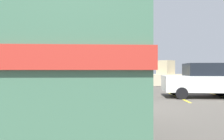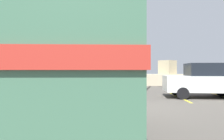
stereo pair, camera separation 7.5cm
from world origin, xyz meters
name	(u,v)px [view 2 (the right image)]	position (x,y,z in m)	size (l,w,h in m)	color
ground	(133,109)	(0.00, 0.00, 0.01)	(32.00, 26.00, 0.02)	#504B44
breakwater	(126,78)	(0.00, 11.80, 0.69)	(31.36, 2.13, 2.45)	#BFB193
vintage_coach	(75,52)	(-1.79, -2.04, 2.05)	(3.21, 8.77, 3.70)	black
parked_car_nearest	(205,80)	(4.05, 3.15, 0.97)	(4.18, 1.91, 1.86)	black
lamp_post	(146,39)	(1.27, 6.06, 3.70)	(1.04, 0.78, 6.58)	#5B5B60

